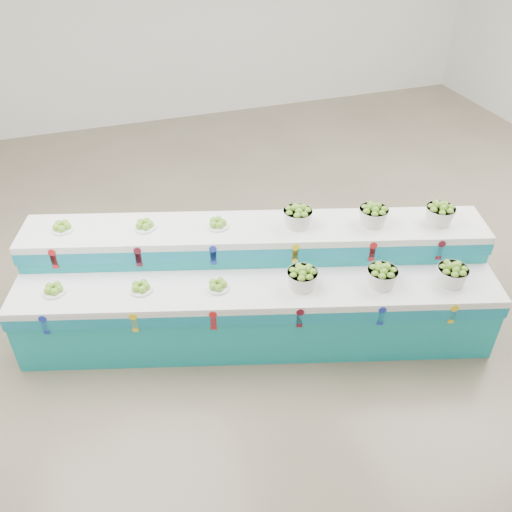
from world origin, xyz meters
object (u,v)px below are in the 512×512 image
basket_lower_left (302,277)px  basket_upper_right (440,213)px  plate_upper_mid (144,224)px  display_stand (256,286)px

basket_lower_left → basket_upper_right: 1.50m
plate_upper_mid → display_stand: bearing=-31.1°
display_stand → basket_lower_left: 0.58m
display_stand → plate_upper_mid: 1.22m
basket_lower_left → plate_upper_mid: 1.57m
display_stand → basket_lower_left: bearing=-34.4°
basket_lower_left → basket_upper_right: basket_upper_right is taller
basket_lower_left → plate_upper_mid: (-1.24, 0.94, 0.24)m
display_stand → plate_upper_mid: (-0.93, 0.56, 0.56)m
basket_lower_left → basket_upper_right: size_ratio=1.00×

